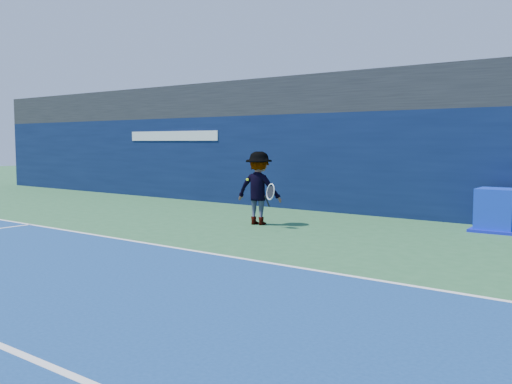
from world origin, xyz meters
The scene contains 7 objects.
ground centered at (0.00, 0.00, 0.00)m, with size 80.00×80.00×0.00m, color #2B6136.
baseline centered at (0.00, 3.00, 0.01)m, with size 24.00×0.10×0.01m, color white.
stadium_band centered at (0.00, 11.50, 3.60)m, with size 36.00×3.00×1.20m, color black.
back_wall_assembly centered at (0.00, 10.50, 1.50)m, with size 36.00×1.03×3.00m.
equipment_cart centered at (4.76, 9.24, 0.47)m, with size 1.12×1.12×1.02m.
tennis_player centered at (-0.41, 6.67, 0.94)m, with size 1.43×0.92×1.88m.
tennis_ball centered at (0.08, 5.59, 1.24)m, with size 0.06×0.06×0.06m.
Camera 1 is at (8.46, -4.94, 2.13)m, focal length 40.00 mm.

